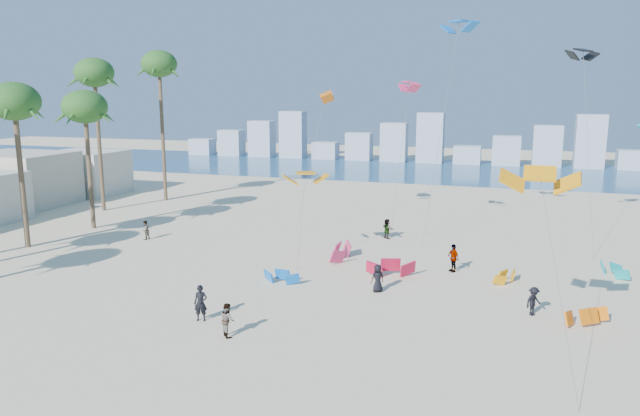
% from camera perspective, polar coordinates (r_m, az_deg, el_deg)
% --- Properties ---
extents(ground, '(220.00, 220.00, 0.00)m').
position_cam_1_polar(ground, '(26.76, -17.51, -15.55)').
color(ground, beige).
rests_on(ground, ground).
extents(ocean, '(220.00, 220.00, 0.00)m').
position_cam_1_polar(ocean, '(93.14, 8.85, 3.71)').
color(ocean, navy).
rests_on(ocean, ground).
extents(kitesurfer_near, '(0.80, 0.63, 1.92)m').
position_cam_1_polar(kitesurfer_near, '(31.84, -11.43, -8.98)').
color(kitesurfer_near, black).
rests_on(kitesurfer_near, ground).
extents(kitesurfer_mid, '(1.03, 1.03, 1.68)m').
position_cam_1_polar(kitesurfer_mid, '(29.74, -8.91, -10.60)').
color(kitesurfer_mid, gray).
rests_on(kitesurfer_mid, ground).
extents(kitesurfers_far, '(42.55, 15.68, 1.89)m').
position_cam_1_polar(kitesurfers_far, '(41.06, 8.32, -4.47)').
color(kitesurfers_far, black).
rests_on(kitesurfers_far, ground).
extents(grounded_kites, '(22.65, 12.29, 1.09)m').
position_cam_1_polar(grounded_kites, '(38.85, 9.72, -5.98)').
color(grounded_kites, blue).
rests_on(grounded_kites, ground).
extents(flying_kites, '(33.71, 29.84, 17.64)m').
position_cam_1_polar(flying_kites, '(43.30, 16.00, 10.06)').
color(flying_kites, orange).
rests_on(flying_kites, ground).
extents(distant_skyline, '(85.00, 3.00, 8.40)m').
position_cam_1_polar(distant_skyline, '(102.82, 9.14, 6.12)').
color(distant_skyline, '#9EADBF').
rests_on(distant_skyline, ground).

